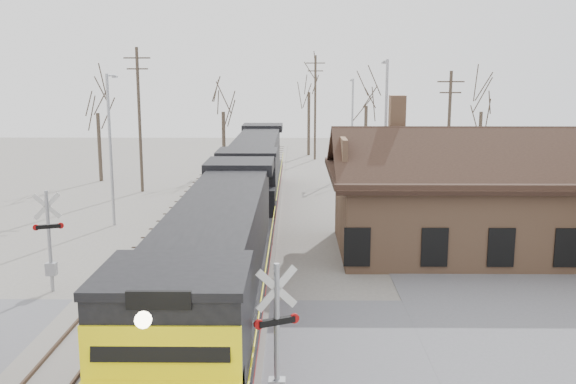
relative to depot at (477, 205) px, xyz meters
name	(u,v)px	position (x,y,z in m)	size (l,w,h in m)	color
ground	(215,348)	(-11.99, -12.00, -2.41)	(140.00, 140.00, 0.00)	gray
road	(215,347)	(-11.99, -12.00, -2.39)	(60.00, 9.00, 0.03)	slate
track_main	(247,234)	(-11.99, 3.00, -2.34)	(3.40, 90.00, 0.24)	gray
track_siding	(168,234)	(-16.49, 3.00, -2.34)	(3.40, 90.00, 0.24)	gray
depot	(477,205)	(0.00, 0.00, 0.00)	(15.20, 9.31, 7.90)	#9F7252
locomotive_lead	(216,268)	(-11.99, -11.24, 0.15)	(3.27, 21.87, 4.86)	black
locomotive_trailing	(256,170)	(-11.99, 10.90, 0.15)	(3.27, 21.87, 4.60)	black
crossbuck_near	(277,351)	(-9.76, -16.69, -0.38)	(1.16, 0.59, 4.37)	#A5A8AD
crossbuck_far	(50,245)	(-19.51, -6.44, -0.40)	(1.18, 0.50, 4.31)	#A5A8AD
streetlight_a	(111,142)	(-20.22, 5.56, 2.63)	(0.25, 2.04, 9.01)	#A5A8AD
streetlight_b	(385,130)	(-3.62, 8.39, 3.08)	(0.25, 2.04, 9.88)	#A5A8AD
streetlight_c	(352,121)	(-4.18, 25.80, 2.39)	(0.25, 2.04, 8.53)	#A5A8AD
utility_pole_a	(139,118)	(-21.12, 16.53, 3.29)	(2.00, 0.24, 10.94)	#382D23
utility_pole_b	(315,106)	(-7.23, 35.27, 3.24)	(2.00, 0.24, 10.82)	#382D23
utility_pole_c	(449,130)	(2.22, 16.12, 2.41)	(2.00, 0.24, 9.20)	#382D23
tree_a	(97,102)	(-25.79, 21.42, 4.27)	(3.83, 3.83, 9.38)	#382D23
tree_b	(223,102)	(-15.76, 25.56, 4.10)	(3.74, 3.74, 9.15)	#382D23
tree_c	(309,82)	(-7.81, 38.96, 5.68)	(4.64, 4.64, 11.36)	#382D23
tree_d	(366,96)	(-2.53, 29.54, 4.49)	(3.96, 3.96, 9.70)	#382D23
tree_e	(482,101)	(7.34, 25.70, 4.12)	(3.75, 3.75, 9.18)	#382D23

